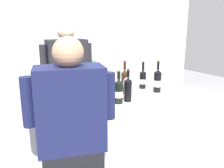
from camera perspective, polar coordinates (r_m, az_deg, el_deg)
wall_back at (r=4.64m, az=-18.99°, el=10.15°), size 8.00×0.10×2.80m
counter at (r=2.46m, az=-3.75°, el=-14.75°), size 1.84×0.58×0.95m
wine_bottle_0 at (r=2.73m, az=7.46°, el=1.22°), size 0.08×0.08×0.32m
wine_bottle_1 at (r=2.16m, az=-18.19°, el=-2.66°), size 0.07×0.07×0.31m
wine_bottle_2 at (r=2.01m, az=-10.20°, el=-3.63°), size 0.08×0.08×0.31m
wine_bottle_3 at (r=2.15m, az=-10.48°, el=-2.25°), size 0.07×0.07×0.31m
wine_bottle_4 at (r=2.23m, az=-13.59°, el=-1.46°), size 0.08×0.08×0.36m
wine_bottle_5 at (r=2.18m, az=1.63°, el=-1.74°), size 0.08×0.08×0.32m
wine_bottle_6 at (r=2.53m, az=3.07°, el=0.89°), size 0.07×0.07×0.35m
wine_bottle_7 at (r=2.27m, az=-7.35°, el=-1.38°), size 0.09×0.09×0.33m
wine_bottle_8 at (r=2.60m, az=10.95°, el=0.74°), size 0.08×0.08×0.35m
wine_bottle_9 at (r=2.15m, az=-1.70°, el=-1.94°), size 0.07×0.07×0.32m
wine_bottle_10 at (r=2.23m, az=-3.55°, el=-1.53°), size 0.08×0.08×0.32m
wine_bottle_11 at (r=2.25m, az=3.88°, el=-1.16°), size 0.07×0.07×0.32m
wine_glass at (r=2.36m, az=3.63°, el=-0.01°), size 0.08×0.08×0.21m
ice_bucket at (r=1.98m, az=-20.59°, el=-4.76°), size 0.21×0.21×0.21m
person_server at (r=2.82m, az=-10.41°, el=-3.39°), size 0.59×0.28×1.69m
person_guest at (r=1.71m, az=-9.45°, el=-17.33°), size 0.57×0.35×1.59m
potted_shrub at (r=3.41m, az=-4.73°, el=-1.24°), size 0.47×0.39×1.19m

